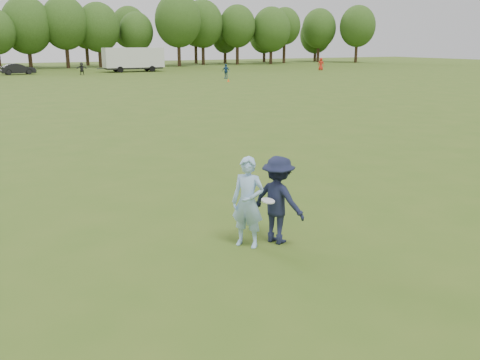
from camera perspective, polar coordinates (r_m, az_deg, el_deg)
The scene contains 11 objects.
ground at distance 11.23m, azimuth 2.71°, elevation -5.48°, with size 200.00×200.00×0.00m, color #3A5818.
thrower at distance 10.02m, azimuth 0.89°, elevation -2.52°, with size 0.67×0.44×1.83m, color #94BCE5.
defender at distance 10.25m, azimuth 4.30°, elevation -2.25°, with size 1.16×0.67×1.80m, color #181D36.
player_far_b at distance 58.02m, azimuth -1.60°, elevation 12.11°, with size 0.93×0.39×1.59m, color navy.
player_far_c at distance 75.94m, azimuth 9.08°, elevation 12.75°, with size 0.87×0.56×1.77m, color red.
player_far_d at distance 67.28m, azimuth -17.34°, elevation 11.86°, with size 1.42×0.45×1.53m, color #252525.
car_f at distance 70.69m, azimuth -23.67°, elevation 11.34°, with size 1.43×4.11×1.36m, color black.
field_cone at distance 53.26m, azimuth -1.32°, elevation 11.14°, with size 0.28×0.28×0.30m, color #FF4F0D.
disc_in_play at distance 9.92m, azimuth 3.17°, elevation -2.34°, with size 0.30×0.30×0.08m.
cargo_trailer at distance 72.54m, azimuth -11.89°, elevation 13.21°, with size 9.00×2.75×3.20m.
treeline at distance 86.37m, azimuth -22.96°, elevation 15.63°, with size 130.35×18.39×11.74m.
Camera 1 is at (-5.31, -9.06, 3.97)m, focal length 38.00 mm.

